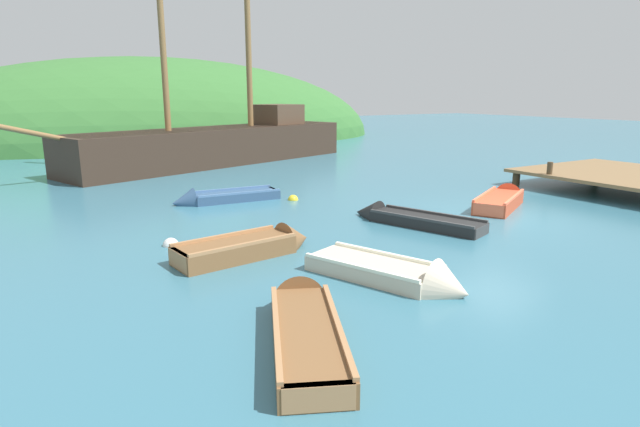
{
  "coord_description": "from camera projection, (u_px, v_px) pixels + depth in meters",
  "views": [
    {
      "loc": [
        -12.13,
        -9.78,
        3.54
      ],
      "look_at": [
        -5.12,
        1.8,
        0.37
      ],
      "focal_mm": 28.83,
      "sensor_mm": 36.0,
      "label": 1
    }
  ],
  "objects": [
    {
      "name": "rowboat_outer_left",
      "position": [
        502.0,
        201.0,
        16.55
      ],
      "size": [
        3.52,
        2.46,
        0.93
      ],
      "rotation": [
        0.0,
        0.0,
        0.48
      ],
      "color": "#C64C2D",
      "rests_on": "ground"
    },
    {
      "name": "rowboat_center",
      "position": [
        407.0,
        220.0,
        14.32
      ],
      "size": [
        2.12,
        3.97,
        0.87
      ],
      "rotation": [
        0.0,
        0.0,
        1.91
      ],
      "color": "black",
      "rests_on": "ground"
    },
    {
      "name": "rowboat_portside",
      "position": [
        220.0,
        199.0,
        17.18
      ],
      "size": [
        3.64,
        1.2,
        0.92
      ],
      "rotation": [
        0.0,
        0.0,
        3.07
      ],
      "color": "#335175",
      "rests_on": "ground"
    },
    {
      "name": "sailing_ship",
      "position": [
        220.0,
        150.0,
        26.57
      ],
      "size": [
        17.99,
        8.08,
        12.94
      ],
      "rotation": [
        0.0,
        0.0,
        3.47
      ],
      "color": "#38281E",
      "rests_on": "ground"
    },
    {
      "name": "rowboat_far",
      "position": [
        304.0,
        326.0,
        7.76
      ],
      "size": [
        2.39,
        3.76,
        0.9
      ],
      "rotation": [
        0.0,
        0.0,
        1.14
      ],
      "color": "brown",
      "rests_on": "ground"
    },
    {
      "name": "rowboat_near_dock",
      "position": [
        253.0,
        248.0,
        11.52
      ],
      "size": [
        3.38,
        1.36,
        0.93
      ],
      "rotation": [
        0.0,
        0.0,
        0.13
      ],
      "color": "brown",
      "rests_on": "ground"
    },
    {
      "name": "buoy_yellow",
      "position": [
        293.0,
        200.0,
        17.5
      ],
      "size": [
        0.36,
        0.36,
        0.36
      ],
      "primitive_type": "sphere",
      "color": "yellow",
      "rests_on": "ground"
    },
    {
      "name": "buoy_white",
      "position": [
        171.0,
        246.0,
        12.24
      ],
      "size": [
        0.38,
        0.38,
        0.38
      ],
      "primitive_type": "sphere",
      "color": "white",
      "rests_on": "ground"
    },
    {
      "name": "ground_plane",
      "position": [
        500.0,
        217.0,
        15.07
      ],
      "size": [
        120.0,
        120.0,
        0.0
      ],
      "primitive_type": "plane",
      "color": "teal"
    },
    {
      "name": "rowboat_outer_right",
      "position": [
        399.0,
        278.0,
        9.84
      ],
      "size": [
        2.19,
        3.45,
        1.06
      ],
      "rotation": [
        0.0,
        0.0,
        5.08
      ],
      "color": "beige",
      "rests_on": "ground"
    },
    {
      "name": "shore_hill",
      "position": [
        158.0,
        140.0,
        39.8
      ],
      "size": [
        37.22,
        18.96,
        12.43
      ],
      "primitive_type": "ellipsoid",
      "color": "#387033",
      "rests_on": "ground"
    }
  ]
}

